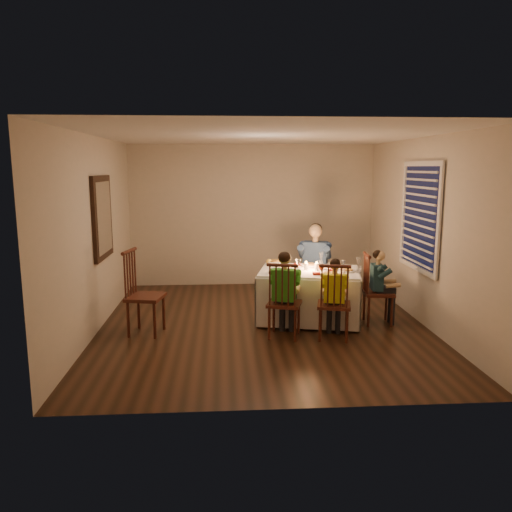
{
  "coord_description": "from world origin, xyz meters",
  "views": [
    {
      "loc": [
        -0.55,
        -6.72,
        2.18
      ],
      "look_at": [
        -0.09,
        0.15,
        0.96
      ],
      "focal_mm": 35.0,
      "sensor_mm": 36.0,
      "label": 1
    }
  ],
  "objects": [
    {
      "name": "chair_near_left",
      "position": [
        0.23,
        -0.53,
        0.0
      ],
      "size": [
        0.51,
        0.5,
        1.01
      ],
      "primitive_type": null,
      "rotation": [
        0.0,
        0.0,
        2.85
      ],
      "color": "#37170F",
      "rests_on": "ground"
    },
    {
      "name": "dining_table",
      "position": [
        0.68,
        0.17,
        0.53
      ],
      "size": [
        1.61,
        1.31,
        0.71
      ],
      "rotation": [
        0.0,
        0.0,
        -0.22
      ],
      "color": "silver",
      "rests_on": "ground"
    },
    {
      "name": "chair_near_right",
      "position": [
        0.86,
        -0.63,
        0.0
      ],
      "size": [
        0.49,
        0.48,
        1.01
      ],
      "primitive_type": null,
      "rotation": [
        0.0,
        0.0,
        2.92
      ],
      "color": "#37170F",
      "rests_on": "ground"
    },
    {
      "name": "chair_extra",
      "position": [
        -1.58,
        -0.27,
        0.0
      ],
      "size": [
        0.53,
        0.54,
        1.13
      ],
      "primitive_type": null,
      "rotation": [
        0.0,
        0.0,
        1.37
      ],
      "color": "#37170F",
      "rests_on": "ground"
    },
    {
      "name": "orange_fruit",
      "position": [
        0.85,
        0.18,
        0.78
      ],
      "size": [
        0.08,
        0.08,
        0.08
      ],
      "primitive_type": "sphere",
      "color": "#E64A13",
      "rests_on": "dining_table"
    },
    {
      "name": "setting_teal",
      "position": [
        1.18,
        0.04,
        0.75
      ],
      "size": [
        0.31,
        0.31,
        0.02
      ],
      "primitive_type": "cylinder",
      "rotation": [
        0.0,
        0.0,
        -0.22
      ],
      "color": "white",
      "rests_on": "dining_table"
    },
    {
      "name": "squash",
      "position": [
        0.14,
        0.59,
        0.79
      ],
      "size": [
        0.09,
        0.09,
        0.09
      ],
      "primitive_type": "sphere",
      "color": "yellow",
      "rests_on": "dining_table"
    },
    {
      "name": "setting_adult",
      "position": [
        0.73,
        0.48,
        0.75
      ],
      "size": [
        0.31,
        0.31,
        0.02
      ],
      "primitive_type": "cylinder",
      "rotation": [
        0.0,
        0.0,
        -0.22
      ],
      "color": "white",
      "rests_on": "dining_table"
    },
    {
      "name": "candle_right",
      "position": [
        0.77,
        0.14,
        0.79
      ],
      "size": [
        0.06,
        0.06,
        0.1
      ],
      "primitive_type": "cylinder",
      "color": "white",
      "rests_on": "dining_table"
    },
    {
      "name": "chair_adult",
      "position": [
        0.9,
        0.94,
        0.0
      ],
      "size": [
        0.52,
        0.51,
        1.01
      ],
      "primitive_type": null,
      "rotation": [
        0.0,
        0.0,
        -0.32
      ],
      "color": "#37170F",
      "rests_on": "ground"
    },
    {
      "name": "serving_bowl",
      "position": [
        0.22,
        0.61,
        0.77
      ],
      "size": [
        0.25,
        0.25,
        0.06
      ],
      "primitive_type": "imported",
      "rotation": [
        0.0,
        0.0,
        -0.11
      ],
      "color": "white",
      "rests_on": "dining_table"
    },
    {
      "name": "wall_mirror",
      "position": [
        -2.22,
        0.3,
        1.5
      ],
      "size": [
        0.06,
        0.95,
        1.15
      ],
      "color": "black",
      "rests_on": "wall_left"
    },
    {
      "name": "child_green",
      "position": [
        0.23,
        -0.53,
        0.0
      ],
      "size": [
        0.48,
        0.46,
        1.14
      ],
      "primitive_type": null,
      "rotation": [
        0.0,
        0.0,
        2.85
      ],
      "color": "green",
      "rests_on": "ground"
    },
    {
      "name": "setting_green",
      "position": [
        0.31,
        -0.05,
        0.75
      ],
      "size": [
        0.31,
        0.31,
        0.02
      ],
      "primitive_type": "cylinder",
      "rotation": [
        0.0,
        0.0,
        -0.22
      ],
      "color": "white",
      "rests_on": "dining_table"
    },
    {
      "name": "wall_back",
      "position": [
        0.0,
        2.5,
        1.3
      ],
      "size": [
        4.5,
        0.02,
        2.6
      ],
      "primitive_type": "cube",
      "color": "beige",
      "rests_on": "ground"
    },
    {
      "name": "window_blinds",
      "position": [
        2.21,
        0.1,
        1.5
      ],
      "size": [
        0.07,
        1.34,
        1.54
      ],
      "color": "black",
      "rests_on": "wall_right"
    },
    {
      "name": "chair_end",
      "position": [
        1.62,
        -0.05,
        0.0
      ],
      "size": [
        0.43,
        0.45,
        1.01
      ],
      "primitive_type": null,
      "rotation": [
        0.0,
        0.0,
        1.48
      ],
      "color": "#37170F",
      "rests_on": "ground"
    },
    {
      "name": "ground",
      "position": [
        0.0,
        0.0,
        0.0
      ],
      "size": [
        5.0,
        5.0,
        0.0
      ],
      "primitive_type": "plane",
      "color": "black",
      "rests_on": "ground"
    },
    {
      "name": "child_yellow",
      "position": [
        0.86,
        -0.63,
        0.0
      ],
      "size": [
        0.41,
        0.39,
        1.06
      ],
      "primitive_type": null,
      "rotation": [
        0.0,
        0.0,
        2.92
      ],
      "color": "yellow",
      "rests_on": "ground"
    },
    {
      "name": "candle_left",
      "position": [
        0.63,
        0.18,
        0.79
      ],
      "size": [
        0.06,
        0.06,
        0.1
      ],
      "primitive_type": "cylinder",
      "color": "white",
      "rests_on": "dining_table"
    },
    {
      "name": "setting_yellow",
      "position": [
        0.89,
        -0.17,
        0.75
      ],
      "size": [
        0.31,
        0.31,
        0.02
      ],
      "primitive_type": "cylinder",
      "rotation": [
        0.0,
        0.0,
        -0.22
      ],
      "color": "white",
      "rests_on": "dining_table"
    },
    {
      "name": "wall_left",
      "position": [
        -2.25,
        0.0,
        1.3
      ],
      "size": [
        0.02,
        5.0,
        2.6
      ],
      "primitive_type": "cube",
      "color": "beige",
      "rests_on": "ground"
    },
    {
      "name": "child_teal",
      "position": [
        1.62,
        -0.05,
        0.0
      ],
      "size": [
        0.35,
        0.37,
        1.05
      ],
      "primitive_type": null,
      "rotation": [
        0.0,
        0.0,
        1.48
      ],
      "color": "#1B3A44",
      "rests_on": "ground"
    },
    {
      "name": "wall_right",
      "position": [
        2.25,
        0.0,
        1.3
      ],
      "size": [
        0.02,
        5.0,
        2.6
      ],
      "primitive_type": "cube",
      "color": "beige",
      "rests_on": "ground"
    },
    {
      "name": "adult",
      "position": [
        0.9,
        0.94,
        0.0
      ],
      "size": [
        0.61,
        0.59,
        1.32
      ],
      "primitive_type": null,
      "rotation": [
        0.0,
        0.0,
        -0.32
      ],
      "color": "navy",
      "rests_on": "ground"
    },
    {
      "name": "ceiling",
      "position": [
        0.0,
        0.0,
        2.6
      ],
      "size": [
        5.0,
        5.0,
        0.0
      ],
      "primitive_type": "plane",
      "color": "white",
      "rests_on": "wall_back"
    }
  ]
}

